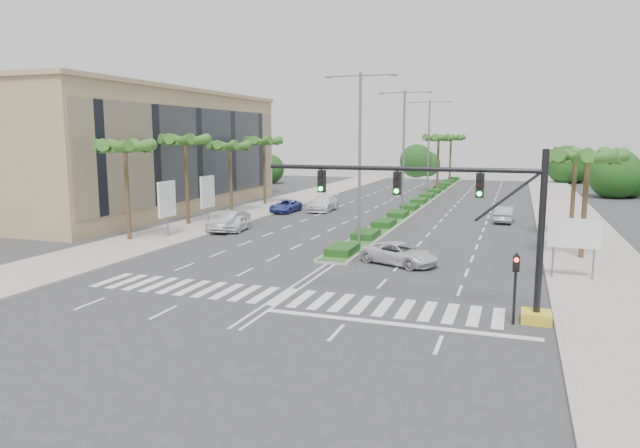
% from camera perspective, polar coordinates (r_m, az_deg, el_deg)
% --- Properties ---
extents(ground, '(160.00, 160.00, 0.00)m').
position_cam_1_polar(ground, '(27.85, -3.78, -7.29)').
color(ground, '#333335').
rests_on(ground, ground).
extents(footpath_right, '(6.00, 120.00, 0.15)m').
position_cam_1_polar(footpath_right, '(45.52, 24.82, -1.69)').
color(footpath_right, gray).
rests_on(footpath_right, ground).
extents(footpath_left, '(6.00, 120.00, 0.15)m').
position_cam_1_polar(footpath_left, '(52.05, -10.65, 0.20)').
color(footpath_left, gray).
rests_on(footpath_left, ground).
extents(median, '(2.20, 75.00, 0.20)m').
position_cam_1_polar(median, '(70.82, 10.54, 2.46)').
color(median, gray).
rests_on(median, ground).
extents(median_grass, '(1.80, 75.00, 0.04)m').
position_cam_1_polar(median_grass, '(70.81, 10.54, 2.56)').
color(median_grass, '#2B6121').
rests_on(median_grass, median).
extents(building, '(12.00, 36.00, 12.00)m').
position_cam_1_polar(building, '(62.42, -16.74, 6.84)').
color(building, tan).
rests_on(building, ground).
extents(signal_gantry, '(12.60, 1.20, 7.20)m').
position_cam_1_polar(signal_gantry, '(25.02, 16.10, -1.33)').
color(signal_gantry, gold).
rests_on(signal_gantry, ground).
extents(pedestrian_signal, '(0.28, 0.36, 3.00)m').
position_cam_1_polar(pedestrian_signal, '(24.61, 18.97, -5.00)').
color(pedestrian_signal, black).
rests_on(pedestrian_signal, ground).
extents(direction_sign, '(2.70, 0.11, 3.40)m').
position_cam_1_polar(direction_sign, '(33.17, 24.12, -1.10)').
color(direction_sign, slate).
rests_on(direction_sign, ground).
extents(billboard_near, '(0.18, 2.10, 4.35)m').
position_cam_1_polar(billboard_near, '(44.59, -15.07, 2.37)').
color(billboard_near, slate).
rests_on(billboard_near, ground).
extents(billboard_far, '(0.18, 2.10, 4.35)m').
position_cam_1_polar(billboard_far, '(49.63, -11.19, 3.13)').
color(billboard_far, slate).
rests_on(billboard_far, ground).
extents(palm_left_near, '(4.57, 4.68, 7.55)m').
position_cam_1_polar(palm_left_near, '(43.91, -18.92, 6.99)').
color(palm_left_near, brown).
rests_on(palm_left_near, ground).
extents(palm_left_mid, '(4.57, 4.68, 7.95)m').
position_cam_1_polar(palm_left_mid, '(50.45, -13.31, 7.83)').
color(palm_left_mid, brown).
rests_on(palm_left_mid, ground).
extents(palm_left_far, '(4.57, 4.68, 7.35)m').
position_cam_1_polar(palm_left_far, '(57.38, -8.98, 7.46)').
color(palm_left_far, brown).
rests_on(palm_left_far, ground).
extents(palm_left_end, '(4.57, 4.68, 7.75)m').
position_cam_1_polar(palm_left_end, '(64.54, -5.62, 8.00)').
color(palm_left_end, brown).
rests_on(palm_left_end, ground).
extents(palm_right_near, '(4.57, 4.68, 7.05)m').
position_cam_1_polar(palm_right_near, '(38.87, 25.20, 5.74)').
color(palm_right_near, brown).
rests_on(palm_right_near, ground).
extents(palm_right_far, '(4.57, 4.68, 6.75)m').
position_cam_1_polar(palm_right_far, '(46.83, 24.19, 5.82)').
color(palm_right_far, brown).
rests_on(palm_right_far, ground).
extents(palm_median_a, '(4.57, 4.68, 8.05)m').
position_cam_1_polar(palm_median_a, '(80.32, 11.77, 8.21)').
color(palm_median_a, brown).
rests_on(palm_median_a, ground).
extents(palm_median_b, '(4.57, 4.68, 8.05)m').
position_cam_1_polar(palm_median_b, '(95.21, 12.96, 8.23)').
color(palm_median_b, brown).
rests_on(palm_median_b, ground).
extents(streetlight_near, '(5.10, 0.25, 12.00)m').
position_cam_1_polar(streetlight_near, '(40.03, 4.00, 7.48)').
color(streetlight_near, slate).
rests_on(streetlight_near, ground).
extents(streetlight_mid, '(5.10, 0.25, 12.00)m').
position_cam_1_polar(streetlight_mid, '(55.63, 8.36, 7.76)').
color(streetlight_mid, slate).
rests_on(streetlight_mid, ground).
extents(streetlight_far, '(5.10, 0.25, 12.00)m').
position_cam_1_polar(streetlight_far, '(71.41, 10.81, 7.90)').
color(streetlight_far, slate).
rests_on(streetlight_far, ground).
extents(car_parked_a, '(1.93, 3.96, 1.30)m').
position_cam_1_polar(car_parked_a, '(47.17, -8.36, 0.08)').
color(car_parked_a, silver).
rests_on(car_parked_a, ground).
extents(car_parked_b, '(1.86, 4.99, 1.63)m').
position_cam_1_polar(car_parked_b, '(47.42, -9.11, 0.31)').
color(car_parked_b, '#B1B2B7').
rests_on(car_parked_b, ground).
extents(car_parked_c, '(2.19, 4.62, 1.28)m').
position_cam_1_polar(car_parked_c, '(58.31, -3.47, 1.80)').
color(car_parked_c, '#314198').
rests_on(car_parked_c, ground).
extents(car_parked_d, '(2.35, 5.54, 1.59)m').
position_cam_1_polar(car_parked_d, '(59.33, 0.32, 2.09)').
color(car_parked_d, white).
rests_on(car_parked_d, ground).
extents(car_crossing, '(5.32, 3.92, 1.34)m').
position_cam_1_polar(car_crossing, '(34.85, 7.97, -2.95)').
color(car_crossing, silver).
rests_on(car_crossing, ground).
extents(car_right, '(1.80, 4.47, 1.44)m').
position_cam_1_polar(car_right, '(54.07, 17.97, 0.93)').
color(car_right, '#B4B4B9').
rests_on(car_right, ground).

